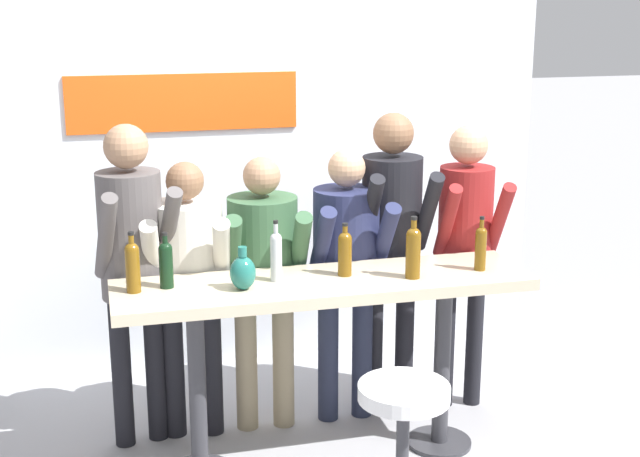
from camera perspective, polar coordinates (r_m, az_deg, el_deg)
back_wall at (r=5.95m, az=-3.51°, el=3.80°), size 3.76×0.12×2.62m
tasting_table at (r=4.64m, az=0.26°, el=-5.36°), size 2.16×0.55×1.03m
bar_stool at (r=4.17m, az=5.32°, el=-13.09°), size 0.44×0.44×0.76m
person_far_left at (r=4.85m, az=-11.93°, el=-1.33°), size 0.47×0.59×1.80m
person_left at (r=4.93m, az=-8.42°, el=-2.80°), size 0.50×0.58×1.58m
person_center_left at (r=4.97m, az=-3.64°, el=-2.44°), size 0.49×0.56×1.59m
person_center at (r=5.07m, az=1.70°, el=-1.87°), size 0.45×0.53×1.62m
person_center_right at (r=5.18m, az=4.62°, el=-0.03°), size 0.45×0.57×1.80m
person_right at (r=5.28m, az=9.29°, el=-0.38°), size 0.43×0.55×1.72m
wine_bottle_0 at (r=4.49m, az=-9.83°, el=-2.15°), size 0.07×0.07×0.28m
wine_bottle_1 at (r=4.53m, az=-2.83°, el=-1.65°), size 0.06×0.06×0.32m
wine_bottle_2 at (r=4.59m, az=5.99°, el=-1.37°), size 0.08×0.08×0.33m
wine_bottle_3 at (r=4.62m, az=1.60°, el=-1.47°), size 0.07×0.07×0.28m
wine_bottle_4 at (r=4.45m, az=-11.91°, el=-2.28°), size 0.07×0.07×0.31m
wine_bottle_5 at (r=4.78m, az=10.25°, el=-1.11°), size 0.06×0.06×0.29m
decorative_vase at (r=4.43m, az=-4.96°, el=-2.81°), size 0.13×0.13×0.22m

